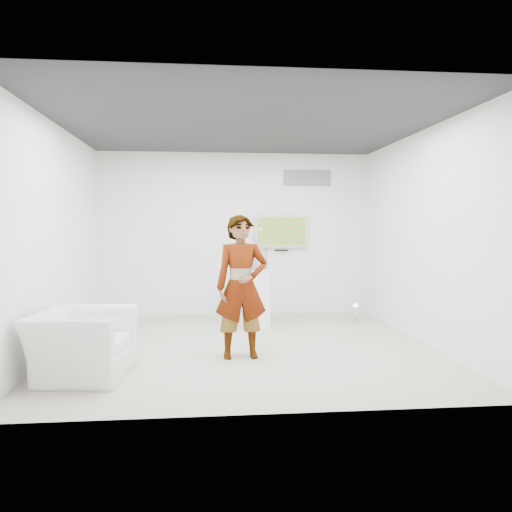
% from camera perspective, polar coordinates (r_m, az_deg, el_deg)
% --- Properties ---
extents(room, '(5.01, 5.01, 3.00)m').
position_cam_1_polar(room, '(6.79, -1.16, 2.15)').
color(room, beige).
rests_on(room, ground).
extents(tv, '(1.00, 0.08, 0.60)m').
position_cam_1_polar(tv, '(9.32, 2.88, 2.81)').
color(tv, '#BBBBBF').
rests_on(tv, room).
extents(logo_decal, '(0.90, 0.02, 0.30)m').
position_cam_1_polar(logo_decal, '(9.48, 5.89, 8.86)').
color(logo_decal, slate).
rests_on(logo_decal, room).
extents(person, '(0.68, 0.47, 1.79)m').
position_cam_1_polar(person, '(6.24, -1.67, -3.52)').
color(person, white).
rests_on(person, room).
extents(armchair, '(1.09, 1.21, 0.72)m').
position_cam_1_polar(armchair, '(5.87, -19.28, -9.48)').
color(armchair, white).
rests_on(armchair, room).
extents(pedestal, '(0.50, 0.50, 0.96)m').
position_cam_1_polar(pedestal, '(8.20, -0.07, -4.79)').
color(pedestal, white).
rests_on(pedestal, room).
extents(floor_uplight, '(0.24, 0.24, 0.29)m').
position_cam_1_polar(floor_uplight, '(8.86, 11.30, -6.41)').
color(floor_uplight, silver).
rests_on(floor_uplight, room).
extents(vitrine, '(0.43, 0.43, 0.35)m').
position_cam_1_polar(vitrine, '(8.13, -0.07, -0.23)').
color(vitrine, white).
rests_on(vitrine, pedestal).
extents(console, '(0.10, 0.18, 0.23)m').
position_cam_1_polar(console, '(8.14, -0.07, -0.65)').
color(console, white).
rests_on(console, pedestal).
extents(wii_remote, '(0.06, 0.13, 0.03)m').
position_cam_1_polar(wii_remote, '(6.38, 0.37, 3.09)').
color(wii_remote, white).
rests_on(wii_remote, person).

